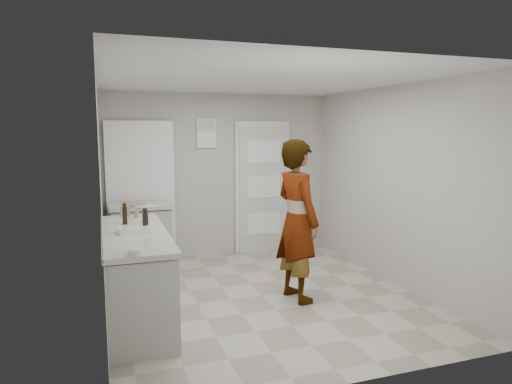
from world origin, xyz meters
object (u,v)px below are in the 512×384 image
object	(u,v)px
person	(297,220)
baking_dish	(134,230)
spice_jar	(136,214)
oil_cruet_b	(125,214)
oil_cruet_a	(145,220)
cake_mix_box	(125,208)
egg_bowl	(136,252)

from	to	relation	value
person	baking_dish	xyz separation A→B (m)	(-1.80, -0.03, 0.03)
spice_jar	oil_cruet_b	xyz separation A→B (m)	(-0.15, -0.36, 0.07)
oil_cruet_b	oil_cruet_a	bearing A→B (deg)	-65.11
person	baking_dish	distance (m)	1.80
oil_cruet_a	person	bearing A→B (deg)	-0.64
spice_jar	oil_cruet_a	distance (m)	0.76
oil_cruet_b	person	bearing A→B (deg)	-12.44
spice_jar	oil_cruet_a	bearing A→B (deg)	-87.28
cake_mix_box	baking_dish	xyz separation A→B (m)	(0.04, -0.94, -0.07)
spice_jar	oil_cruet_b	world-z (taller)	oil_cruet_b
baking_dish	spice_jar	bearing A→B (deg)	84.21
person	egg_bowl	world-z (taller)	person
spice_jar	baking_dish	world-z (taller)	spice_jar
person	egg_bowl	bearing A→B (deg)	105.85
spice_jar	cake_mix_box	bearing A→B (deg)	130.57
spice_jar	person	bearing A→B (deg)	-24.12
person	cake_mix_box	size ratio (longest dim) A/B	9.71
spice_jar	oil_cruet_b	size ratio (longest dim) A/B	0.35
spice_jar	egg_bowl	bearing A→B (deg)	-94.25
oil_cruet_a	egg_bowl	bearing A→B (deg)	-99.92
person	egg_bowl	xyz separation A→B (m)	(-1.84, -0.89, 0.03)
oil_cruet_b	egg_bowl	world-z (taller)	oil_cruet_b
spice_jar	baking_dish	distance (m)	0.81
egg_bowl	oil_cruet_b	bearing A→B (deg)	91.00
person	spice_jar	xyz separation A→B (m)	(-1.72, 0.77, 0.04)
oil_cruet_b	baking_dish	world-z (taller)	oil_cruet_b
spice_jar	oil_cruet_a	world-z (taller)	oil_cruet_a
baking_dish	cake_mix_box	bearing A→B (deg)	92.15
person	oil_cruet_b	bearing A→B (deg)	67.56
cake_mix_box	egg_bowl	xyz separation A→B (m)	(-0.01, -1.80, -0.07)
oil_cruet_a	egg_bowl	xyz separation A→B (m)	(-0.16, -0.91, -0.09)
person	oil_cruet_a	bearing A→B (deg)	79.36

